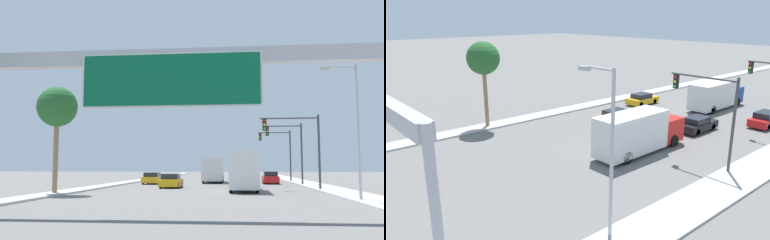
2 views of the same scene
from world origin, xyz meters
TOP-DOWN VIEW (x-y plane):
  - median_strip_left at (-10.75, 60.00)m, footprint 2.00×120.00m
  - car_near_right at (-7.00, 49.55)m, footprint 1.88×4.22m
  - car_near_center at (3.50, 44.98)m, footprint 1.80×4.29m
  - car_mid_right at (7.00, 51.59)m, footprint 1.78×4.48m
  - car_far_center at (-3.50, 41.26)m, footprint 1.87×4.38m
  - truck_box_primary at (0.00, 54.20)m, footprint 2.49×8.55m
  - truck_box_secondary at (3.50, 36.25)m, footprint 2.36×8.75m
  - traffic_light_near_intersection at (8.62, 38.00)m, footprint 5.27×0.32m
  - palm_tree_background at (-10.85, 30.68)m, footprint 3.11×3.11m
  - street_lamp_right at (10.08, 26.10)m, footprint 2.31×0.28m

SIDE VIEW (x-z plane):
  - median_strip_left at x=-10.75m, z-range 0.00..0.15m
  - car_near_right at x=-7.00m, z-range -0.03..1.33m
  - car_far_center at x=-3.50m, z-range -0.03..1.34m
  - car_near_center at x=3.50m, z-range -0.04..1.37m
  - car_mid_right at x=7.00m, z-range -0.04..1.43m
  - truck_box_primary at x=0.00m, z-range 0.03..3.20m
  - truck_box_secondary at x=3.50m, z-range 0.02..3.40m
  - traffic_light_near_intersection at x=8.62m, z-range 1.21..7.93m
  - street_lamp_right at x=10.08m, z-range 0.74..9.22m
  - palm_tree_background at x=-10.85m, z-range 2.48..10.75m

